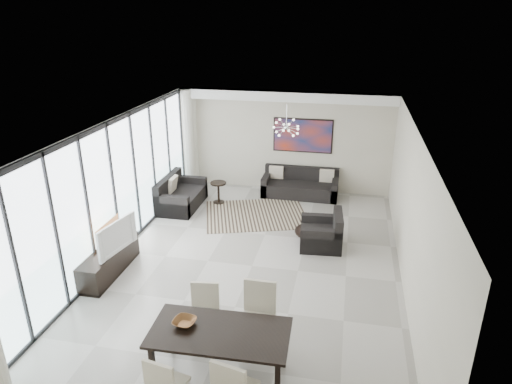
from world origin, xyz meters
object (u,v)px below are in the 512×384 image
(television, at_px, (113,236))
(coffee_table, at_px, (314,236))
(dining_table, at_px, (220,336))
(sofa_main, at_px, (300,187))
(tv_console, at_px, (109,261))

(television, bearing_deg, coffee_table, -49.88)
(television, height_order, dining_table, television)
(sofa_main, relative_size, dining_table, 1.07)
(television, bearing_deg, tv_console, 102.44)
(dining_table, bearing_deg, television, 141.22)
(sofa_main, bearing_deg, television, -122.47)
(tv_console, xyz_separation_m, television, (0.16, 0.00, 0.59))
(tv_console, distance_m, television, 0.61)
(sofa_main, bearing_deg, tv_console, -123.75)
(tv_console, distance_m, dining_table, 3.76)
(dining_table, bearing_deg, coffee_table, 77.77)
(coffee_table, relative_size, tv_console, 0.51)
(tv_console, relative_size, television, 1.57)
(television, bearing_deg, dining_table, -117.92)
(coffee_table, height_order, dining_table, dining_table)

